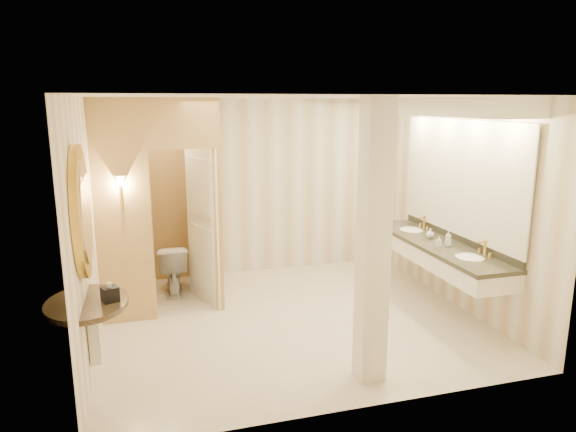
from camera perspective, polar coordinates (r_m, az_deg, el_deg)
The scene contains 16 objects.
floor at distance 6.52m, azimuth 0.33°, elevation -11.36°, with size 4.50×4.50×0.00m, color silver.
ceiling at distance 5.97m, azimuth 0.36°, elevation 13.09°, with size 4.50×4.50×0.00m, color white.
wall_back at distance 8.01m, azimuth -3.64°, elevation 3.22°, with size 4.50×0.02×2.70m, color #EDE6CD.
wall_front at distance 4.28m, azimuth 7.83°, elevation -5.15°, with size 4.50×0.02×2.70m, color #EDE6CD.
wall_left at distance 5.90m, azimuth -21.14°, elevation -0.97°, with size 0.02×4.00×2.70m, color #EDE6CD.
wall_right at distance 7.06m, azimuth 18.19°, elevation 1.34°, with size 0.02×4.00×2.70m, color #EDE6CD.
toilet_closet at distance 6.84m, azimuth -11.03°, elevation 1.70°, with size 1.50×1.55×2.70m.
wall_sconce at distance 6.23m, azimuth -18.11°, elevation 3.51°, with size 0.14×0.14×0.42m.
vanity at distance 6.78m, azimuth 16.89°, elevation 3.40°, with size 0.75×2.73×2.09m.
console_shelf at distance 4.93m, azimuth -21.69°, elevation -3.73°, with size 0.91×0.91×1.91m.
pillar at distance 4.83m, azimuth 9.46°, elevation -3.17°, with size 0.25×0.25×2.70m, color white.
tissue_box at distance 4.97m, azimuth -19.17°, elevation -8.19°, with size 0.14×0.14×0.14m, color black.
toilet at distance 7.44m, azimuth -12.70°, elevation -5.68°, with size 0.40×0.70×0.71m, color white.
soap_bottle_a at distance 6.71m, azimuth 16.40°, elevation -2.72°, with size 0.06×0.06×0.12m, color beige.
soap_bottle_b at distance 7.07m, azimuth 15.51°, elevation -1.86°, with size 0.10×0.10×0.13m, color silver.
soap_bottle_c at distance 6.74m, azimuth 17.38°, elevation -2.37°, with size 0.08×0.08×0.20m, color #C6B28C.
Camera 1 is at (-1.66, -5.73, 2.64)m, focal length 32.00 mm.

